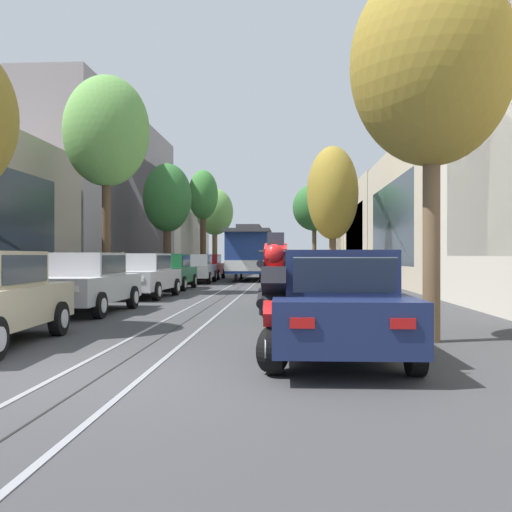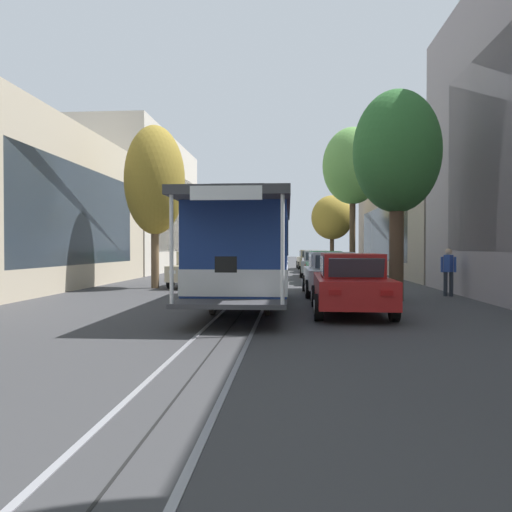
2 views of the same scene
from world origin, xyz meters
The scene contains 24 objects.
ground_plane centered at (0.00, 26.38, 0.00)m, with size 164.88×164.88×0.00m, color #38383A.
trolley_track_rails centered at (0.00, 30.98, 0.00)m, with size 1.14×73.95×0.01m.
building_facade_left centered at (-9.87, 31.68, 4.19)m, with size 5.72×65.65×10.77m.
building_facade_right centered at (10.08, 28.86, 4.14)m, with size 5.68×65.65×9.96m.
parked_car_silver_second_left centered at (-3.01, 7.90, 0.80)m, with size 2.08×4.40×1.58m.
parked_car_silver_mid_left centered at (-2.87, 13.40, 0.80)m, with size 2.14×4.42×1.58m.
parked_car_green_fourth_left centered at (-2.99, 18.59, 0.80)m, with size 2.02×4.37×1.58m.
parked_car_white_fifth_left centered at (-2.77, 24.76, 0.80)m, with size 2.05×4.38×1.58m.
parked_car_red_sixth_left centered at (-2.87, 29.87, 0.80)m, with size 2.05×4.38×1.58m.
parked_car_navy_near_right centered at (3.02, 1.56, 0.80)m, with size 2.03×4.37×1.58m.
parked_car_green_second_right centered at (2.81, 8.17, 0.80)m, with size 2.01×4.36×1.58m.
parked_car_beige_mid_right centered at (3.01, 15.07, 0.80)m, with size 2.03×4.38×1.58m.
parked_car_beige_fourth_right centered at (2.89, 21.15, 0.80)m, with size 2.09×4.40×1.58m.
street_tree_kerb_left_second centered at (-4.76, 15.17, 6.32)m, with size 3.37×2.79×8.53m.
street_tree_kerb_left_mid centered at (-4.76, 26.55, 4.81)m, with size 2.85×2.50×6.90m.
street_tree_kerb_left_fourth centered at (-4.54, 39.30, 6.20)m, with size 2.40×2.28×8.39m.
street_tree_kerb_left_far centered at (-4.96, 50.03, 5.76)m, with size 3.65×3.27×8.13m.
street_tree_kerb_right_near centered at (4.81, 3.19, 4.81)m, with size 2.83×2.76×6.62m.
street_tree_kerb_right_second centered at (4.54, 22.25, 4.63)m, with size 2.57×2.73×7.01m.
street_tree_kerb_right_mid centered at (4.47, 41.41, 5.47)m, with size 3.60×3.07×7.46m.
cable_car_trolley centered at (0.00, 28.36, 1.66)m, with size 2.62×9.14×3.28m.
motorcycle_with_rider centered at (2.14, 0.80, 0.96)m, with size 0.49×1.85×1.84m.
pedestrian_on_left_pavement centered at (-6.95, 24.93, 0.97)m, with size 0.55×0.42×1.71m.
pedestrian_on_right_pavement centered at (-6.55, 31.79, 0.97)m, with size 0.55×0.26×1.72m.
Camera 1 is at (2.33, -7.07, 1.50)m, focal length 40.77 mm.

